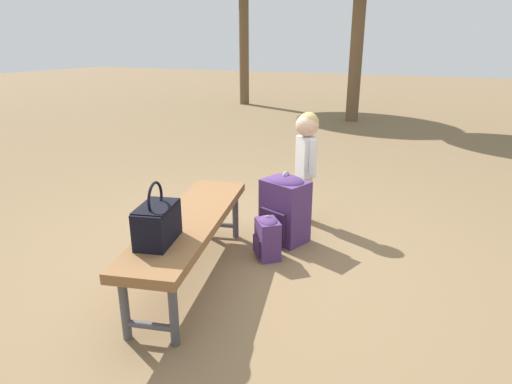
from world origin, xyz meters
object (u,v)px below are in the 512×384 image
handbag (157,222)px  backpack_large (285,206)px  park_bench (190,225)px  child_standing (307,150)px  backpack_small (268,237)px

handbag → backpack_large: bearing=-15.2°
handbag → park_bench: bearing=4.9°
park_bench → handbag: handbag is taller
child_standing → backpack_large: child_standing is taller
park_bench → child_standing: child_standing is taller
park_bench → backpack_small: 0.64m
backpack_large → child_standing: bearing=-2.1°
park_bench → backpack_large: bearing=-23.8°
child_standing → backpack_large: 0.60m
backpack_small → park_bench: bearing=143.3°
child_standing → handbag: bearing=168.3°
handbag → backpack_small: size_ratio=1.06×
park_bench → backpack_small: park_bench is taller
child_standing → backpack_small: size_ratio=2.85×
park_bench → backpack_small: size_ratio=4.76×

